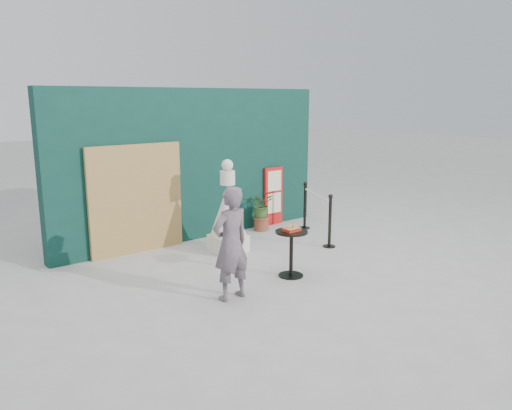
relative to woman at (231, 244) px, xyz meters
name	(u,v)px	position (x,y,z in m)	size (l,w,h in m)	color
ground	(303,279)	(1.34, -0.09, -0.82)	(60.00, 60.00, 0.00)	#ADAAA5
back_wall	(195,165)	(1.34, 3.06, 0.68)	(6.00, 0.30, 3.00)	#0A2F27
bamboo_fence	(136,199)	(-0.06, 2.85, 0.18)	(1.80, 0.08, 2.00)	tan
woman	(231,244)	(0.00, 0.00, 0.00)	(0.60, 0.39, 1.63)	slate
menu_board	(273,196)	(3.24, 2.87, -0.17)	(0.50, 0.07, 1.30)	red
statue	(228,215)	(1.26, 1.84, -0.11)	(0.67, 0.67, 1.73)	silver
cafe_table	(291,246)	(1.29, 0.15, -0.32)	(0.52, 0.52, 0.75)	black
food_basket	(292,229)	(1.29, 0.15, -0.03)	(0.26, 0.19, 0.11)	#AB2B12
planter	(261,208)	(2.69, 2.63, -0.32)	(0.51, 0.44, 0.86)	brown
stanchion_barrier	(317,214)	(3.25, 1.52, -0.32)	(0.84, 1.54, 1.03)	black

